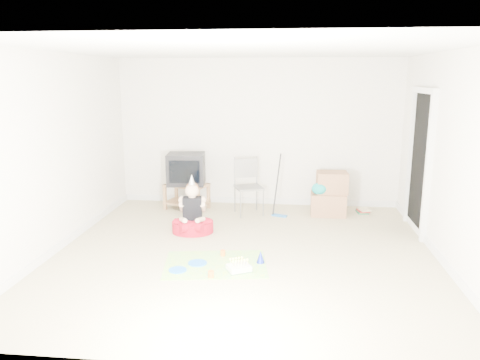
# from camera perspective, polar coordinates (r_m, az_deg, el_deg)

# --- Properties ---
(ground) EXTENTS (5.00, 5.00, 0.00)m
(ground) POSITION_cam_1_polar(r_m,az_deg,el_deg) (6.26, 0.52, -8.89)
(ground) COLOR tan
(ground) RESTS_ON ground
(doorway_recess) EXTENTS (0.02, 0.90, 2.05)m
(doorway_recess) POSITION_cam_1_polar(r_m,az_deg,el_deg) (7.36, 21.11, 1.83)
(doorway_recess) COLOR black
(doorway_recess) RESTS_ON ground
(tv_stand) EXTENTS (0.81, 0.64, 0.45)m
(tv_stand) POSITION_cam_1_polar(r_m,az_deg,el_deg) (8.24, -6.50, -1.73)
(tv_stand) COLOR olive
(tv_stand) RESTS_ON ground
(crt_tv) EXTENTS (0.68, 0.58, 0.54)m
(crt_tv) POSITION_cam_1_polar(r_m,az_deg,el_deg) (8.14, -6.58, 1.35)
(crt_tv) COLOR black
(crt_tv) RESTS_ON tv_stand
(folding_chair) EXTENTS (0.55, 0.54, 0.96)m
(folding_chair) POSITION_cam_1_polar(r_m,az_deg,el_deg) (7.83, 1.09, -0.90)
(folding_chair) COLOR gray
(folding_chair) RESTS_ON ground
(cardboard_boxes) EXTENTS (0.60, 0.46, 0.73)m
(cardboard_boxes) POSITION_cam_1_polar(r_m,az_deg,el_deg) (7.97, 10.83, -1.74)
(cardboard_boxes) COLOR #956848
(cardboard_boxes) RESTS_ON ground
(floor_mop) EXTENTS (0.27, 0.33, 1.02)m
(floor_mop) POSITION_cam_1_polar(r_m,az_deg,el_deg) (7.78, 4.85, -2.58)
(floor_mop) COLOR #2366B1
(floor_mop) RESTS_ON ground
(book_pile) EXTENTS (0.21, 0.25, 0.08)m
(book_pile) POSITION_cam_1_polar(r_m,az_deg,el_deg) (8.29, 14.77, -3.63)
(book_pile) COLOR #257147
(book_pile) RESTS_ON ground
(seated_woman) EXTENTS (0.69, 0.69, 0.89)m
(seated_woman) POSITION_cam_1_polar(r_m,az_deg,el_deg) (7.03, -5.79, -4.84)
(seated_woman) COLOR #AB0F22
(seated_woman) RESTS_ON ground
(party_mat) EXTENTS (1.37, 1.08, 0.01)m
(party_mat) POSITION_cam_1_polar(r_m,az_deg,el_deg) (5.91, -3.03, -10.20)
(party_mat) COLOR #EC319C
(party_mat) RESTS_ON ground
(birthday_cake) EXTENTS (0.33, 0.31, 0.13)m
(birthday_cake) POSITION_cam_1_polar(r_m,az_deg,el_deg) (5.70, -0.15, -10.72)
(birthday_cake) COLOR white
(birthday_cake) RESTS_ON party_mat
(blue_plate_near) EXTENTS (0.30, 0.30, 0.01)m
(blue_plate_near) POSITION_cam_1_polar(r_m,az_deg,el_deg) (5.94, -5.20, -10.04)
(blue_plate_near) COLOR blue
(blue_plate_near) RESTS_ON party_mat
(blue_plate_far) EXTENTS (0.22, 0.22, 0.01)m
(blue_plate_far) POSITION_cam_1_polar(r_m,az_deg,el_deg) (5.77, -7.60, -10.82)
(blue_plate_far) COLOR blue
(blue_plate_far) RESTS_ON party_mat
(orange_cup_near) EXTENTS (0.08, 0.08, 0.07)m
(orange_cup_near) POSITION_cam_1_polar(r_m,az_deg,el_deg) (6.15, -2.10, -8.88)
(orange_cup_near) COLOR orange
(orange_cup_near) RESTS_ON party_mat
(orange_cup_far) EXTENTS (0.09, 0.09, 0.08)m
(orange_cup_far) POSITION_cam_1_polar(r_m,az_deg,el_deg) (5.54, -3.56, -11.38)
(orange_cup_far) COLOR orange
(orange_cup_far) RESTS_ON party_mat
(blue_party_hat) EXTENTS (0.13, 0.13, 0.15)m
(blue_party_hat) POSITION_cam_1_polar(r_m,az_deg,el_deg) (5.92, 2.52, -9.34)
(blue_party_hat) COLOR #1828AA
(blue_party_hat) RESTS_ON party_mat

